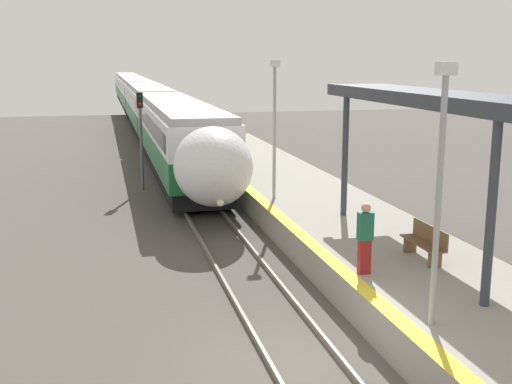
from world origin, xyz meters
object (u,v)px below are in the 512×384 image
Objects in this scene: person_waiting at (365,237)px; railway_signal at (141,131)px; platform_bench at (426,241)px; lamppost_mid at (274,120)px; train at (142,100)px; lamppost_near at (440,179)px.

person_waiting is 16.47m from railway_signal.
platform_bench is 1.02× the size of person_waiting.
lamppost_mid reaches higher than railway_signal.
train is at bearing 86.37° from railway_signal.
platform_bench is 16.51m from railway_signal.
person_waiting is 3.73m from lamppost_near.
lamppost_mid is (2.37, -38.99, 1.60)m from train.
lamppost_near and lamppost_mid have the same top height.
person_waiting is (2.28, -47.70, -0.40)m from train.
railway_signal is at bearing 103.00° from lamppost_near.
railway_signal is (-2.02, -31.83, 0.53)m from train.
platform_bench is at bearing 63.68° from lamppost_near.
lamppost_mid is at bearing 89.40° from person_waiting.
lamppost_near reaches higher than railway_signal.
railway_signal is at bearing 121.50° from lamppost_mid.
train is at bearing 92.67° from lamppost_near.
railway_signal is 0.89× the size of lamppost_near.
lamppost_near is at bearing -87.33° from train.
train is 39.10m from lamppost_mid.
person_waiting is at bearing -161.37° from platform_bench.
train is at bearing 93.48° from lamppost_mid.
person_waiting is at bearing -90.60° from lamppost_mid.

